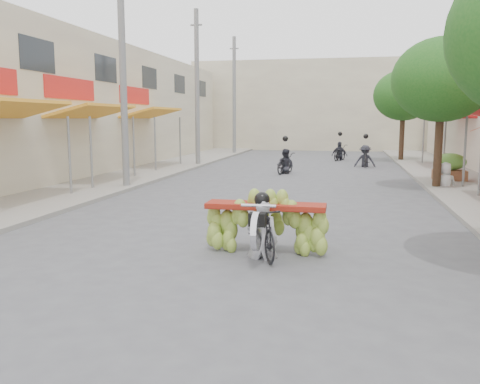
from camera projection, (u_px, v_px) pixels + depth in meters
ground at (127, 353)px, 5.43m from camera, size 120.00×120.00×0.00m
sidewalk_left at (121, 177)px, 21.36m from camera, size 4.00×60.00×0.12m
sidewalk_right at (478, 185)px, 18.55m from camera, size 4.00×60.00×0.12m
far_building at (319, 106)px, 41.75m from camera, size 20.00×6.00×7.00m
utility_pole_mid at (123, 73)px, 17.56m from camera, size 0.60×0.24×8.00m
utility_pole_far at (197, 88)px, 26.28m from camera, size 0.60×0.24×8.00m
utility_pole_back at (234, 96)px, 35.01m from camera, size 0.60×0.24×8.00m
street_tree_mid at (442, 80)px, 17.36m from camera, size 3.40×3.40×5.25m
street_tree_far at (404, 95)px, 28.99m from camera, size 3.40×3.40×5.25m
produce_crate_far at (450, 165)px, 19.58m from camera, size 1.20×0.88×1.16m
banana_motorbike at (264, 219)px, 9.21m from camera, size 2.21×1.82×2.00m
pedestrian at (446, 162)px, 17.88m from camera, size 0.84×0.51×1.67m
bg_motorbike_a at (285, 157)px, 22.98m from camera, size 1.02×1.75×1.95m
bg_motorbike_b at (365, 151)px, 26.08m from camera, size 1.06×1.86×1.95m
bg_motorbike_c at (340, 147)px, 30.11m from camera, size 1.12×1.75×1.95m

